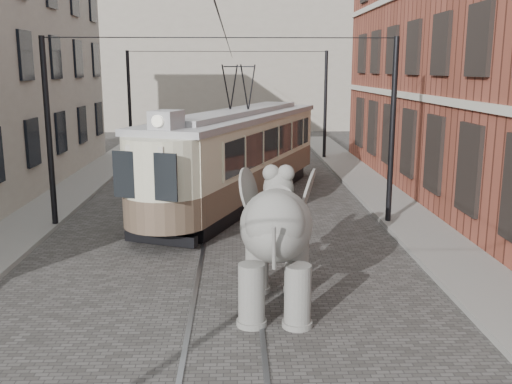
{
  "coord_description": "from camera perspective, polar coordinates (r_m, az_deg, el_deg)",
  "views": [
    {
      "loc": [
        0.25,
        -12.15,
        5.01
      ],
      "look_at": [
        0.71,
        1.49,
        2.1
      ],
      "focal_mm": 40.48,
      "sensor_mm": 36.0,
      "label": 1
    }
  ],
  "objects": [
    {
      "name": "ground",
      "position": [
        13.14,
        -2.93,
        -10.38
      ],
      "size": [
        120.0,
        120.0,
        0.0
      ],
      "primitive_type": "plane",
      "color": "#464441"
    },
    {
      "name": "tram_rails",
      "position": [
        13.14,
        -2.93,
        -10.34
      ],
      "size": [
        1.54,
        80.0,
        0.02
      ],
      "primitive_type": null,
      "color": "slate",
      "rests_on": "ground"
    },
    {
      "name": "sidewalk_right",
      "position": [
        14.32,
        22.17,
        -9.05
      ],
      "size": [
        2.0,
        60.0,
        0.15
      ],
      "primitive_type": "cube",
      "color": "slate",
      "rests_on": "ground"
    },
    {
      "name": "distant_block",
      "position": [
        52.19,
        -2.3,
        14.23
      ],
      "size": [
        28.0,
        10.0,
        14.0
      ],
      "primitive_type": "cube",
      "color": "gray",
      "rests_on": "ground"
    },
    {
      "name": "catenary",
      "position": [
        17.27,
        -3.44,
        5.34
      ],
      "size": [
        11.0,
        30.2,
        6.0
      ],
      "primitive_type": null,
      "color": "black",
      "rests_on": "ground"
    },
    {
      "name": "tram",
      "position": [
        22.02,
        -1.65,
        5.7
      ],
      "size": [
        7.22,
        13.08,
        5.16
      ],
      "primitive_type": null,
      "rotation": [
        0.0,
        0.0,
        -0.37
      ],
      "color": "#C0BA9B",
      "rests_on": "ground"
    },
    {
      "name": "elephant",
      "position": [
        12.14,
        1.99,
        -5.16
      ],
      "size": [
        2.99,
        4.86,
        2.84
      ],
      "primitive_type": null,
      "rotation": [
        0.0,
        0.0,
        -0.1
      ],
      "color": "#62605B",
      "rests_on": "ground"
    }
  ]
}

